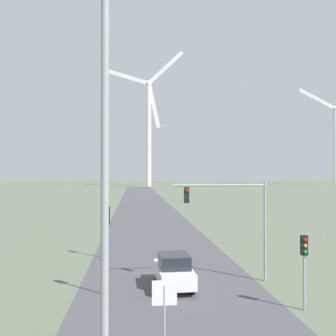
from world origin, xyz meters
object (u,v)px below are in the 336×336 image
traffic_light_post_near_right (304,255)px  wind_turbine_left (149,122)px  wind_turbine_center (335,136)px  stop_sign_near (164,306)px  streetlamp (105,140)px  car_approaching (174,271)px  traffic_light_mast_overhead (232,208)px  traffic_light_post_near_left (107,231)px  traffic_light_post_mid_left (103,216)px

traffic_light_post_near_right → wind_turbine_left: wind_turbine_left is taller
wind_turbine_left → wind_turbine_center: bearing=9.9°
stop_sign_near → wind_turbine_left: wind_turbine_left is taller
streetlamp → car_approaching: 14.11m
streetlamp → traffic_light_mast_overhead: 14.93m
streetlamp → traffic_light_post_near_left: size_ratio=2.50×
wind_turbine_left → stop_sign_near: bearing=-92.0°
traffic_light_post_near_left → wind_turbine_center: 208.41m
traffic_light_post_near_left → traffic_light_post_mid_left: bearing=95.8°
car_approaching → wind_turbine_left: wind_turbine_left is taller
traffic_light_post_near_left → traffic_light_post_near_right: size_ratio=1.33×
stop_sign_near → traffic_light_post_near_left: (-2.34, 7.60, 1.34)m
traffic_light_mast_overhead → traffic_light_post_mid_left: bearing=138.2°
stop_sign_near → wind_turbine_left: 170.10m
stop_sign_near → wind_turbine_center: 213.90m
traffic_light_post_near_left → traffic_light_mast_overhead: (6.96, 1.91, 0.91)m
wind_turbine_center → car_approaching: bearing=-120.4°
stop_sign_near → traffic_light_post_near_right: (6.74, 4.64, 0.54)m
traffic_light_post_near_right → wind_turbine_center: (97.96, 180.39, 22.96)m
traffic_light_post_near_right → streetlamp: bearing=-134.9°
traffic_light_post_near_right → traffic_light_mast_overhead: traffic_light_mast_overhead is taller
traffic_light_post_mid_left → traffic_light_post_near_left: bearing=-84.2°
traffic_light_mast_overhead → wind_turbine_left: wind_turbine_left is taller
streetlamp → traffic_light_post_near_left: bearing=93.6°
traffic_light_post_mid_left → traffic_light_mast_overhead: size_ratio=0.72×
stop_sign_near → traffic_light_post_near_right: 8.20m
traffic_light_mast_overhead → wind_turbine_left: (1.22, 158.26, 25.17)m
traffic_light_mast_overhead → traffic_light_post_near_left: bearing=-164.6°
wind_turbine_left → wind_turbine_center: 100.43m
stop_sign_near → traffic_light_post_near_left: 8.06m
traffic_light_post_near_left → stop_sign_near: bearing=-72.9°
traffic_light_mast_overhead → traffic_light_post_near_right: bearing=-66.5°
traffic_light_post_near_left → wind_turbine_left: (8.18, 160.18, 26.09)m
traffic_light_post_mid_left → wind_turbine_left: 153.77m
car_approaching → traffic_light_mast_overhead: bearing=13.8°
traffic_light_post_mid_left → wind_turbine_center: (107.96, 168.48, 22.40)m
traffic_light_post_near_left → car_approaching: (3.53, 1.07, -2.37)m
streetlamp → stop_sign_near: bearing=66.6°
stop_sign_near → traffic_light_mast_overhead: size_ratio=0.48×
traffic_light_post_near_right → traffic_light_mast_overhead: 5.58m
stop_sign_near → traffic_light_mast_overhead: traffic_light_mast_overhead is taller
traffic_light_post_mid_left → wind_turbine_center: wind_turbine_center is taller
streetlamp → car_approaching: (2.82, 12.43, -6.07)m
stop_sign_near → wind_turbine_left: size_ratio=0.04×
traffic_light_post_near_right → car_approaching: traffic_light_post_near_right is taller
traffic_light_post_near_left → wind_turbine_center: bearing=58.9°
traffic_light_post_near_right → wind_turbine_left: bearing=90.3°
traffic_light_post_near_right → car_approaching: 7.04m
traffic_light_mast_overhead → wind_turbine_center: wind_turbine_center is taller
traffic_light_post_mid_left → streetlamp: bearing=-85.4°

